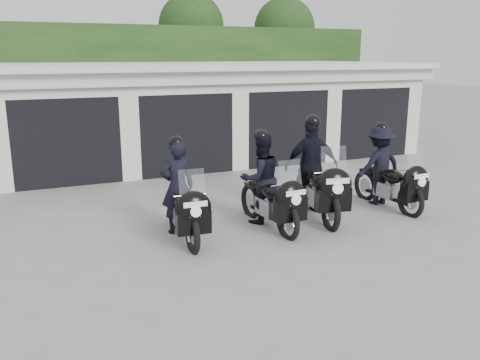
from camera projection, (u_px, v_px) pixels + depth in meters
name	position (u px, v px, depth m)	size (l,w,h in m)	color
ground	(282.00, 239.00, 9.13)	(80.00, 80.00, 0.00)	gray
garage_block	(162.00, 113.00, 15.96)	(16.40, 6.80, 2.96)	white
background_vegetation	(138.00, 66.00, 20.11)	(20.00, 3.90, 5.80)	#173513
police_bike_a	(182.00, 198.00, 9.04)	(0.71, 2.15, 1.87)	black
police_bike_b	(265.00, 185.00, 9.71)	(0.89, 2.18, 1.90)	black
police_bike_c	(315.00, 172.00, 10.33)	(1.26, 2.39, 2.11)	black
police_bike_d	(384.00, 170.00, 10.99)	(1.15, 2.15, 1.87)	black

